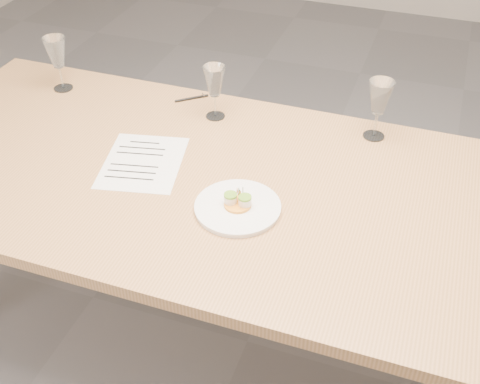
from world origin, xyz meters
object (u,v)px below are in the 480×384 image
(ballpoint_pen, at_px, (192,98))
(wine_glass_1, at_px, (214,82))
(wine_glass_2, at_px, (380,99))
(dining_table, at_px, (249,203))
(wine_glass_0, at_px, (56,54))
(recipe_sheet, at_px, (143,162))
(dinner_plate, at_px, (238,207))

(ballpoint_pen, relative_size, wine_glass_1, 0.54)
(wine_glass_2, bearing_deg, wine_glass_1, -174.03)
(dining_table, relative_size, wine_glass_0, 11.66)
(recipe_sheet, distance_m, wine_glass_1, 0.38)
(dining_table, xyz_separation_m, recipe_sheet, (-0.36, 0.00, 0.07))
(wine_glass_0, bearing_deg, recipe_sheet, -33.71)
(wine_glass_1, bearing_deg, wine_glass_2, 5.97)
(dinner_plate, height_order, wine_glass_1, wine_glass_1)
(wine_glass_1, bearing_deg, dining_table, -54.65)
(dinner_plate, relative_size, wine_glass_1, 1.29)
(wine_glass_1, bearing_deg, wine_glass_0, -179.88)
(recipe_sheet, relative_size, wine_glass_2, 1.71)
(wine_glass_2, bearing_deg, dining_table, -127.96)
(dining_table, relative_size, ballpoint_pen, 23.12)
(dining_table, height_order, wine_glass_2, wine_glass_2)
(wine_glass_0, bearing_deg, dinner_plate, -27.77)
(ballpoint_pen, bearing_deg, wine_glass_2, -42.61)
(dining_table, height_order, recipe_sheet, recipe_sheet)
(dinner_plate, relative_size, ballpoint_pen, 2.41)
(ballpoint_pen, xyz_separation_m, wine_glass_1, (0.13, -0.09, 0.13))
(dining_table, bearing_deg, wine_glass_0, 158.58)
(dining_table, xyz_separation_m, wine_glass_0, (-0.86, 0.34, 0.21))
(wine_glass_0, relative_size, wine_glass_2, 1.00)
(wine_glass_0, relative_size, wine_glass_1, 1.07)
(dining_table, xyz_separation_m, wine_glass_1, (-0.24, 0.34, 0.20))
(wine_glass_0, height_order, wine_glass_2, same)
(recipe_sheet, height_order, wine_glass_2, wine_glass_2)
(dining_table, relative_size, wine_glass_2, 11.62)
(ballpoint_pen, height_order, wine_glass_2, wine_glass_2)
(recipe_sheet, xyz_separation_m, wine_glass_0, (-0.51, 0.34, 0.14))
(dinner_plate, distance_m, ballpoint_pen, 0.66)
(dining_table, bearing_deg, ballpoint_pen, 130.89)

